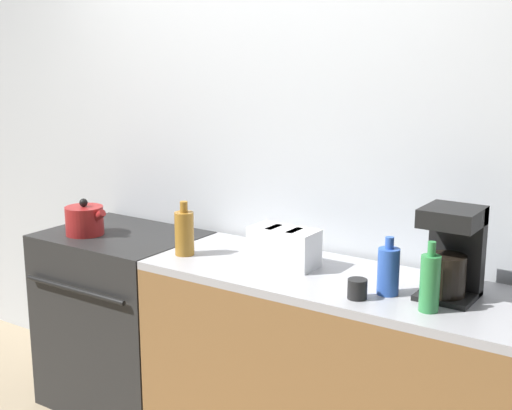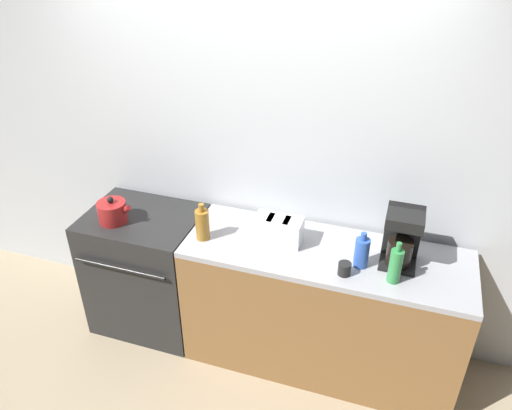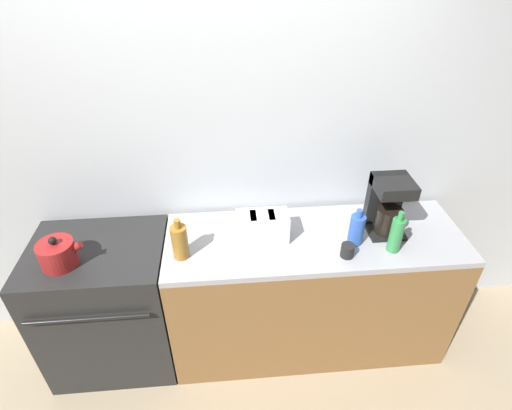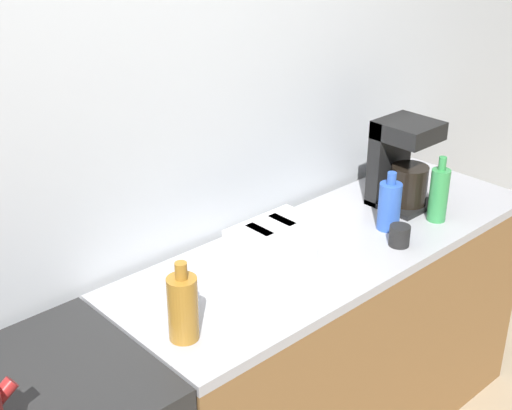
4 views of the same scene
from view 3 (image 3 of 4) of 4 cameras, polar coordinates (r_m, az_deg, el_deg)
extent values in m
plane|color=tan|center=(2.85, -5.46, -23.82)|extent=(12.00, 12.00, 0.00)
cube|color=silver|center=(2.43, -7.31, 6.86)|extent=(8.00, 0.05, 2.60)
cube|color=black|center=(2.77, -20.09, -13.21)|extent=(0.78, 0.60, 0.93)
cube|color=black|center=(2.46, -22.19, -6.07)|extent=(0.76, 0.59, 0.02)
cylinder|color=black|center=(2.43, -26.84, -8.00)|extent=(0.19, 0.19, 0.01)
cylinder|color=black|center=(2.32, -18.79, -7.95)|extent=(0.19, 0.19, 0.01)
cylinder|color=black|center=(2.61, -25.23, -4.25)|extent=(0.19, 0.19, 0.01)
cylinder|color=black|center=(2.51, -17.75, -4.02)|extent=(0.19, 0.19, 0.01)
cylinder|color=black|center=(2.37, -22.98, -14.80)|extent=(0.66, 0.02, 0.02)
cube|color=brown|center=(2.72, 7.59, -12.35)|extent=(1.77, 0.61, 0.89)
cube|color=#A3A3A8|center=(2.40, 8.44, -4.82)|extent=(1.77, 0.61, 0.04)
cylinder|color=maroon|center=(2.39, -26.49, -6.30)|extent=(0.19, 0.19, 0.14)
sphere|color=black|center=(2.33, -27.08, -4.57)|extent=(0.04, 0.04, 0.04)
cylinder|color=maroon|center=(2.34, -24.60, -5.74)|extent=(0.11, 0.04, 0.09)
cube|color=white|center=(2.31, 0.90, -3.07)|extent=(0.30, 0.15, 0.17)
cube|color=black|center=(2.25, -0.40, -1.56)|extent=(0.04, 0.11, 0.01)
cube|color=black|center=(2.26, 2.24, -1.42)|extent=(0.04, 0.11, 0.01)
cube|color=black|center=(2.52, 17.78, -3.29)|extent=(0.21, 0.22, 0.02)
cube|color=black|center=(2.49, 17.85, 0.86)|extent=(0.21, 0.06, 0.35)
cube|color=black|center=(2.35, 19.11, 2.64)|extent=(0.21, 0.22, 0.07)
cylinder|color=black|center=(2.45, 18.36, -2.06)|extent=(0.15, 0.15, 0.16)
cylinder|color=#338C47|center=(2.34, 19.36, -4.09)|extent=(0.07, 0.07, 0.21)
cylinder|color=#338C47|center=(2.26, 19.99, -1.51)|extent=(0.03, 0.03, 0.05)
cylinder|color=#2D56B7|center=(2.34, 14.16, -3.44)|extent=(0.08, 0.08, 0.18)
cylinder|color=#2D56B7|center=(2.27, 14.57, -1.17)|extent=(0.03, 0.03, 0.05)
cylinder|color=#9E6B23|center=(2.21, -10.82, -5.23)|extent=(0.09, 0.09, 0.20)
cylinder|color=#9E6B23|center=(2.13, -11.19, -2.66)|extent=(0.04, 0.04, 0.05)
cylinder|color=black|center=(2.27, 12.94, -6.35)|extent=(0.08, 0.08, 0.08)
camera|label=1|loc=(1.99, 95.18, -23.31)|focal=50.00mm
camera|label=2|loc=(1.16, 126.48, -3.90)|focal=35.00mm
camera|label=4|loc=(1.33, -77.22, -5.09)|focal=50.00mm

